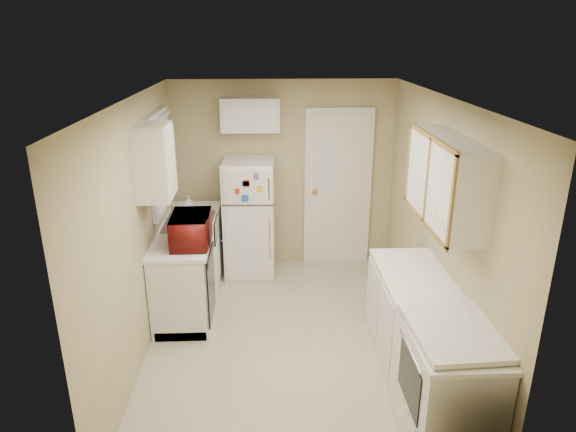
{
  "coord_description": "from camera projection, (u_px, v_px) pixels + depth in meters",
  "views": [
    {
      "loc": [
        -0.21,
        -4.45,
        2.94
      ],
      "look_at": [
        0.0,
        0.5,
        1.15
      ],
      "focal_mm": 32.0,
      "sensor_mm": 36.0,
      "label": 1
    }
  ],
  "objects": [
    {
      "name": "wall_front",
      "position": [
        305.0,
        347.0,
        3.0
      ],
      "size": [
        2.8,
        2.8,
        0.0
      ],
      "primitive_type": "plane",
      "color": "tan",
      "rests_on": "floor"
    },
    {
      "name": "soap_bottle",
      "position": [
        189.0,
        204.0,
        6.12
      ],
      "size": [
        0.09,
        0.09,
        0.2
      ],
      "primitive_type": "imported",
      "rotation": [
        0.0,
        0.0,
        0.02
      ],
      "color": "white",
      "rests_on": "left_counter"
    },
    {
      "name": "cabinet_over_fridge",
      "position": [
        250.0,
        114.0,
        6.14
      ],
      "size": [
        0.7,
        0.3,
        0.4
      ],
      "primitive_type": "cube",
      "color": "silver",
      "rests_on": "wall_back"
    },
    {
      "name": "window_blinds",
      "position": [
        161.0,
        162.0,
        5.58
      ],
      "size": [
        0.1,
        0.98,
        1.08
      ],
      "primitive_type": "cube",
      "color": "silver",
      "rests_on": "wall_left"
    },
    {
      "name": "right_counter",
      "position": [
        424.0,
        344.0,
        4.33
      ],
      "size": [
        0.6,
        2.0,
        0.9
      ],
      "primitive_type": "cube",
      "color": "silver",
      "rests_on": "floor"
    },
    {
      "name": "left_counter",
      "position": [
        190.0,
        263.0,
        5.84
      ],
      "size": [
        0.6,
        1.8,
        0.9
      ],
      "primitive_type": "cube",
      "color": "silver",
      "rests_on": "floor"
    },
    {
      "name": "upper_cabinet_left",
      "position": [
        154.0,
        162.0,
        4.74
      ],
      "size": [
        0.3,
        0.45,
        0.7
      ],
      "primitive_type": "cube",
      "color": "silver",
      "rests_on": "wall_left"
    },
    {
      "name": "upper_cabinet_right",
      "position": [
        447.0,
        180.0,
        4.16
      ],
      "size": [
        0.3,
        1.2,
        0.7
      ],
      "primitive_type": "cube",
      "color": "silver",
      "rests_on": "wall_right"
    },
    {
      "name": "sink",
      "position": [
        190.0,
        225.0,
        5.84
      ],
      "size": [
        0.54,
        0.74,
        0.16
      ],
      "primitive_type": "cube",
      "color": "gray",
      "rests_on": "left_counter"
    },
    {
      "name": "interior_door",
      "position": [
        338.0,
        189.0,
        6.62
      ],
      "size": [
        0.86,
        0.06,
        2.08
      ],
      "primitive_type": "cube",
      "color": "silver",
      "rests_on": "floor"
    },
    {
      "name": "microwave",
      "position": [
        191.0,
        230.0,
        5.17
      ],
      "size": [
        0.57,
        0.33,
        0.37
      ],
      "primitive_type": "imported",
      "rotation": [
        0.0,
        0.0,
        1.6
      ],
      "color": "maroon",
      "rests_on": "left_counter"
    },
    {
      "name": "floor",
      "position": [
        290.0,
        339.0,
        5.19
      ],
      "size": [
        3.8,
        3.8,
        0.0
      ],
      "primitive_type": "plane",
      "color": "beige",
      "rests_on": "ground"
    },
    {
      "name": "refrigerator",
      "position": [
        250.0,
        219.0,
        6.38
      ],
      "size": [
        0.64,
        0.62,
        1.48
      ],
      "primitive_type": "cube",
      "rotation": [
        0.0,
        0.0,
        -0.05
      ],
      "color": "silver",
      "rests_on": "floor"
    },
    {
      "name": "wall_left",
      "position": [
        139.0,
        231.0,
        4.73
      ],
      "size": [
        3.8,
        3.8,
        0.0
      ],
      "primitive_type": "plane",
      "color": "tan",
      "rests_on": "floor"
    },
    {
      "name": "ceiling",
      "position": [
        290.0,
        98.0,
        4.38
      ],
      "size": [
        3.8,
        3.8,
        0.0
      ],
      "primitive_type": "plane",
      "color": "white",
      "rests_on": "floor"
    },
    {
      "name": "dishwasher",
      "position": [
        210.0,
        284.0,
        5.27
      ],
      "size": [
        0.03,
        0.58,
        0.72
      ],
      "primitive_type": "cube",
      "color": "black",
      "rests_on": "floor"
    },
    {
      "name": "wall_back",
      "position": [
        283.0,
        175.0,
        6.57
      ],
      "size": [
        2.8,
        2.8,
        0.0
      ],
      "primitive_type": "plane",
      "color": "tan",
      "rests_on": "floor"
    },
    {
      "name": "wall_right",
      "position": [
        438.0,
        227.0,
        4.84
      ],
      "size": [
        3.8,
        3.8,
        0.0
      ],
      "primitive_type": "plane",
      "color": "tan",
      "rests_on": "floor"
    },
    {
      "name": "stove",
      "position": [
        451.0,
        384.0,
        3.8
      ],
      "size": [
        0.68,
        0.82,
        0.96
      ],
      "primitive_type": "cube",
      "rotation": [
        0.0,
        0.0,
        0.05
      ],
      "color": "silver",
      "rests_on": "floor"
    }
  ]
}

